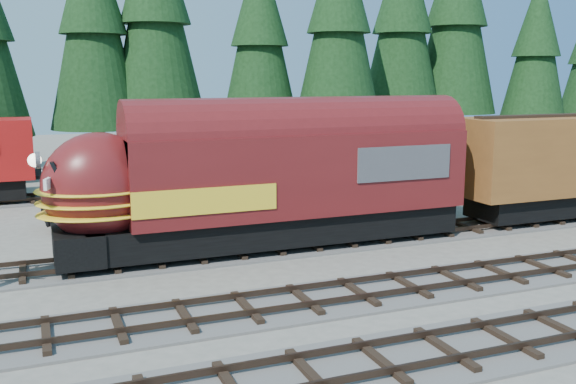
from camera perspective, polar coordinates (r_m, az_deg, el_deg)
name	(u,v)px	position (r m, az deg, el deg)	size (l,w,h in m)	color
ground	(392,269)	(22.86, 9.25, -6.80)	(120.00, 120.00, 0.00)	#6B665B
track_siding	(535,221)	(31.86, 21.09, -2.38)	(68.00, 3.20, 0.33)	#4C4947
track_spur	(64,198)	(37.29, -19.28, -0.50)	(32.00, 3.20, 0.33)	#4C4947
depot	(283,152)	(31.53, -0.45, 3.54)	(12.80, 7.00, 5.30)	gold
conifer_backdrop	(259,23)	(46.33, -2.58, 14.74)	(80.82, 22.44, 17.15)	black
locomotive	(257,185)	(24.32, -2.75, 0.64)	(16.37, 3.25, 4.45)	black
pickup_truck_a	(130,205)	(29.47, -13.84, -1.11)	(3.31, 7.17, 1.99)	black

